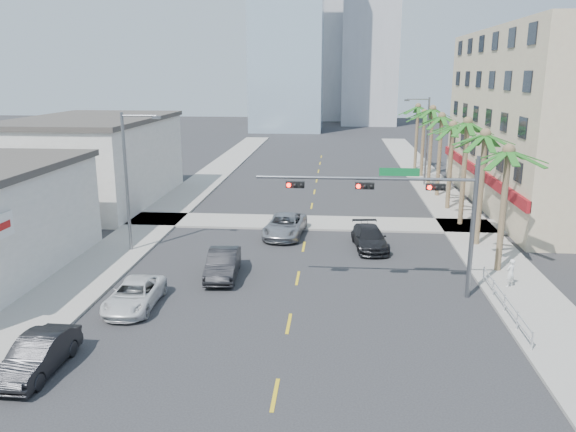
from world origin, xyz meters
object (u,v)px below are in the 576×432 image
object	(u,v)px
traffic_signal_mast	(410,202)
car_lane_right	(370,238)
car_parked_far	(134,295)
car_lane_center	(285,226)
car_parked_mid	(38,355)
car_lane_left	(223,264)
pedestrian	(511,273)

from	to	relation	value
traffic_signal_mast	car_lane_right	bearing A→B (deg)	99.88
traffic_signal_mast	car_parked_far	xyz separation A→B (m)	(-13.58, -2.72, -4.41)
traffic_signal_mast	car_lane_center	world-z (taller)	traffic_signal_mast
car_lane_right	traffic_signal_mast	bearing A→B (deg)	-86.53
car_parked_mid	car_lane_center	distance (m)	21.13
traffic_signal_mast	car_lane_left	distance (m)	11.11
car_parked_far	pedestrian	xyz separation A→B (m)	(19.32, 4.10, 0.27)
car_lane_left	car_lane_right	distance (m)	10.61
traffic_signal_mast	car_lane_center	bearing A→B (deg)	124.73
car_lane_right	car_lane_left	bearing A→B (deg)	-151.06
car_parked_mid	pedestrian	distance (m)	23.35
traffic_signal_mast	car_parked_mid	size ratio (longest dim) A/B	2.53
car_lane_left	car_lane_right	xyz separation A→B (m)	(8.65, 6.14, -0.06)
car_lane_left	pedestrian	xyz separation A→B (m)	(15.79, -0.56, 0.14)
car_lane_left	pedestrian	distance (m)	15.81
car_lane_right	car_lane_center	bearing A→B (deg)	151.13
car_parked_far	car_lane_center	size ratio (longest dim) A/B	0.85
car_parked_mid	car_parked_far	bearing A→B (deg)	77.64
pedestrian	traffic_signal_mast	bearing A→B (deg)	-19.33
car_parked_mid	car_lane_right	size ratio (longest dim) A/B	0.89
car_lane_right	car_parked_mid	bearing A→B (deg)	-134.99
traffic_signal_mast	car_parked_mid	distance (m)	18.19
car_parked_mid	car_lane_left	bearing A→B (deg)	66.58
traffic_signal_mast	car_parked_far	distance (m)	14.54
traffic_signal_mast	car_lane_left	bearing A→B (deg)	169.10
traffic_signal_mast	car_lane_left	world-z (taller)	traffic_signal_mast
car_parked_far	car_lane_right	size ratio (longest dim) A/B	0.95
traffic_signal_mast	car_lane_right	distance (m)	9.28
car_parked_mid	car_parked_far	distance (m)	6.58
car_lane_left	car_lane_right	world-z (taller)	car_lane_left
traffic_signal_mast	car_parked_mid	xyz separation A→B (m)	(-15.12, -9.12, -4.34)
car_lane_center	car_lane_right	bearing A→B (deg)	-16.92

